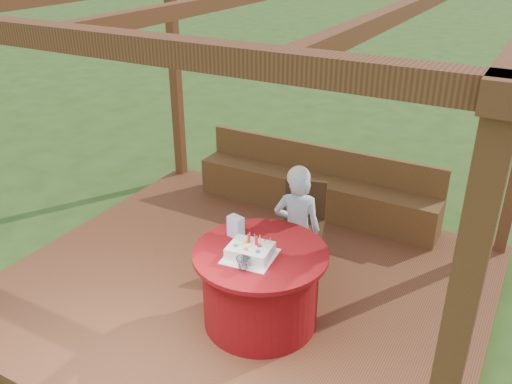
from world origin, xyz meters
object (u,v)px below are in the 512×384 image
(bench, at_px, (315,191))
(chair, at_px, (304,220))
(drinking_glass, at_px, (243,263))
(gift_bag, at_px, (236,227))
(elderly_woman, at_px, (297,227))
(birthday_cake, at_px, (250,251))
(table, at_px, (260,286))

(bench, relative_size, chair, 3.45)
(drinking_glass, bearing_deg, gift_bag, 127.40)
(chair, xyz_separation_m, elderly_woman, (0.11, -0.41, 0.15))
(birthday_cake, relative_size, gift_bag, 2.29)
(birthday_cake, bearing_deg, drinking_glass, -77.82)
(gift_bag, relative_size, drinking_glass, 1.69)
(bench, bearing_deg, table, -78.84)
(table, bearing_deg, chair, 94.76)
(bench, relative_size, table, 2.62)
(drinking_glass, bearing_deg, table, 90.58)
(chair, xyz_separation_m, birthday_cake, (0.05, -1.19, 0.30))
(birthday_cake, bearing_deg, table, 71.62)
(bench, xyz_separation_m, birthday_cake, (0.39, -2.26, 0.51))
(chair, xyz_separation_m, gift_bag, (-0.22, -0.96, 0.34))
(bench, bearing_deg, gift_bag, -86.79)
(elderly_woman, xyz_separation_m, gift_bag, (-0.33, -0.55, 0.18))
(table, bearing_deg, drinking_glass, -89.42)
(elderly_woman, xyz_separation_m, birthday_cake, (-0.06, -0.78, 0.14))
(drinking_glass, bearing_deg, bench, 99.91)
(birthday_cake, distance_m, gift_bag, 0.36)
(birthday_cake, relative_size, drinking_glass, 3.87)
(bench, xyz_separation_m, drinking_glass, (0.43, -2.45, 0.51))
(bench, height_order, gift_bag, gift_bag)
(birthday_cake, bearing_deg, elderly_woman, 85.50)
(table, height_order, elderly_woman, elderly_woman)
(birthday_cake, height_order, gift_bag, gift_bag)
(elderly_woman, relative_size, drinking_glass, 11.05)
(table, height_order, chair, chair)
(table, relative_size, elderly_woman, 0.92)
(chair, relative_size, birthday_cake, 1.99)
(bench, height_order, table, bench)
(birthday_cake, xyz_separation_m, gift_bag, (-0.27, 0.23, 0.04))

